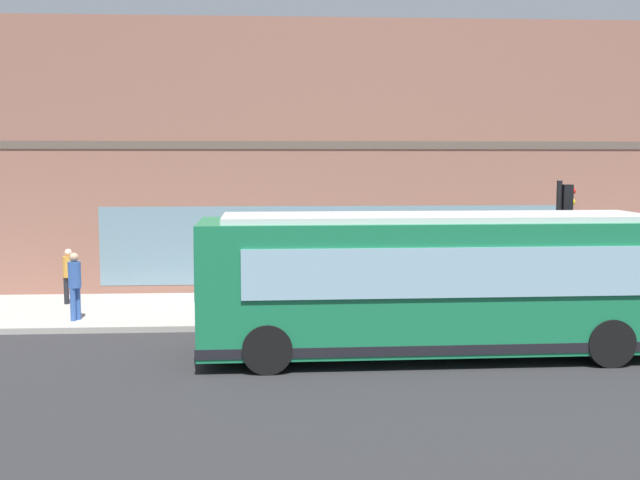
% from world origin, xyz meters
% --- Properties ---
extents(ground, '(120.00, 120.00, 0.00)m').
position_xyz_m(ground, '(0.00, 0.00, 0.00)').
color(ground, '#262628').
extents(sidewalk_curb, '(4.77, 40.00, 0.15)m').
position_xyz_m(sidewalk_curb, '(4.99, 0.00, 0.07)').
color(sidewalk_curb, '#9E9991').
rests_on(sidewalk_curb, ground).
extents(building_corner, '(6.87, 20.34, 8.46)m').
position_xyz_m(building_corner, '(10.78, 0.00, 4.22)').
color(building_corner, '#8C5B4C').
rests_on(building_corner, ground).
extents(city_bus_nearside, '(2.71, 10.07, 3.07)m').
position_xyz_m(city_bus_nearside, '(-0.01, -1.55, 1.55)').
color(city_bus_nearside, '#197247').
rests_on(city_bus_nearside, ground).
extents(traffic_light_near_corner, '(0.32, 0.49, 3.54)m').
position_xyz_m(traffic_light_near_corner, '(3.00, -5.51, 2.62)').
color(traffic_light_near_corner, black).
rests_on(traffic_light_near_corner, sidewalk_curb).
extents(fire_hydrant, '(0.35, 0.35, 0.74)m').
position_xyz_m(fire_hydrant, '(3.38, -0.13, 0.51)').
color(fire_hydrant, red).
rests_on(fire_hydrant, sidewalk_curb).
extents(pedestrian_near_building_entrance, '(0.32, 0.32, 1.72)m').
position_xyz_m(pedestrian_near_building_entrance, '(5.81, -4.94, 1.14)').
color(pedestrian_near_building_entrance, '#B23338').
rests_on(pedestrian_near_building_entrance, sidewalk_curb).
extents(pedestrian_near_hydrant, '(0.32, 0.32, 1.73)m').
position_xyz_m(pedestrian_near_hydrant, '(3.50, 6.91, 1.15)').
color(pedestrian_near_hydrant, '#3359A5').
rests_on(pedestrian_near_hydrant, sidewalk_curb).
extents(pedestrian_by_light_pole, '(0.32, 0.32, 1.56)m').
position_xyz_m(pedestrian_by_light_pole, '(5.81, 7.65, 1.04)').
color(pedestrian_by_light_pole, black).
rests_on(pedestrian_by_light_pole, sidewalk_curb).
extents(pedestrian_walking_along_curb, '(0.32, 0.32, 1.67)m').
position_xyz_m(pedestrian_walking_along_curb, '(3.93, -5.09, 1.11)').
color(pedestrian_walking_along_curb, '#99994C').
rests_on(pedestrian_walking_along_curb, sidewalk_curb).
extents(newspaper_vending_box, '(0.44, 0.43, 0.90)m').
position_xyz_m(newspaper_vending_box, '(4.08, -3.70, 0.60)').
color(newspaper_vending_box, '#BF3F19').
rests_on(newspaper_vending_box, sidewalk_curb).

